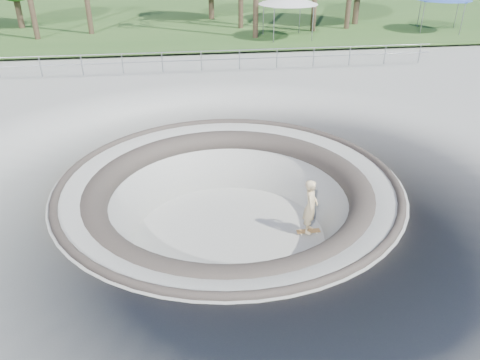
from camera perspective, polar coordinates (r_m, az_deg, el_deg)
The scene contains 7 objects.
ground at distance 14.06m, azimuth -1.38°, elevation -0.18°, with size 180.00×180.00×0.00m, color #A9AAA4.
skate_bowl at distance 15.01m, azimuth -1.30°, elevation -6.34°, with size 14.00×14.00×4.10m.
grass_strip at distance 46.75m, azimuth -6.63°, elevation 20.12°, with size 180.00×36.00×0.12m.
distant_hills at distance 70.98m, azimuth -3.84°, elevation 17.05°, with size 103.20×45.00×28.60m.
safety_railing at distance 25.05m, azimuth -4.75°, elevation 14.30°, with size 25.00×0.06×1.03m.
skateboard at distance 15.21m, azimuth 8.35°, elevation -6.19°, with size 0.76×0.22×0.08m.
skater at distance 14.71m, azimuth 8.59°, elevation -3.22°, with size 0.66×0.43×1.81m, color beige.
Camera 1 is at (-1.38, -12.28, 6.69)m, focal length 35.00 mm.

